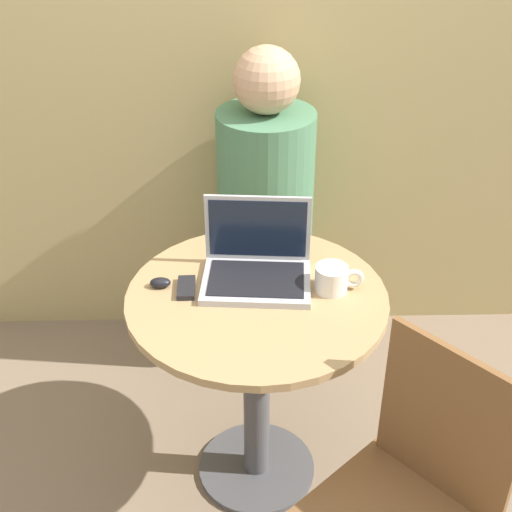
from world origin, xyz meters
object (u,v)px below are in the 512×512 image
laptop (256,264)px  cell_phone (186,288)px  chair_empty (406,508)px  person_seated (262,231)px

laptop → cell_phone: laptop is taller
laptop → chair_empty: laptop is taller
laptop → chair_empty: size_ratio=0.37×
laptop → person_seated: (0.04, 0.62, -0.25)m
cell_phone → chair_empty: 0.83m
chair_empty → person_seated: person_seated is taller
laptop → person_seated: bearing=86.4°
cell_phone → laptop: bearing=16.0°
laptop → person_seated: size_ratio=0.26×
cell_phone → chair_empty: (0.56, -0.55, -0.28)m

